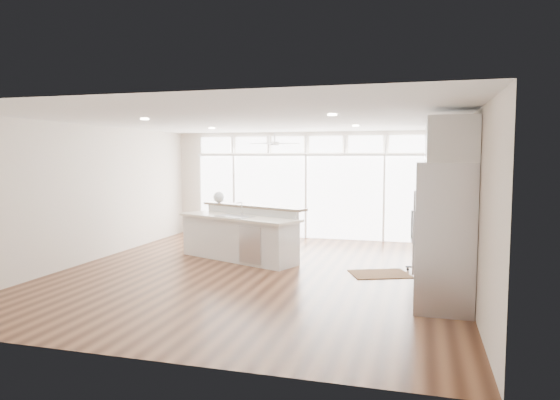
# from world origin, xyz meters

# --- Properties ---
(floor) EXTENTS (7.00, 8.00, 0.02)m
(floor) POSITION_xyz_m (0.00, 0.00, -0.01)
(floor) COLOR #3F2213
(floor) RESTS_ON ground
(ceiling) EXTENTS (7.00, 8.00, 0.02)m
(ceiling) POSITION_xyz_m (0.00, 0.00, 2.70)
(ceiling) COLOR white
(ceiling) RESTS_ON wall_back
(wall_back) EXTENTS (7.00, 0.04, 2.70)m
(wall_back) POSITION_xyz_m (0.00, 4.00, 1.35)
(wall_back) COLOR beige
(wall_back) RESTS_ON floor
(wall_front) EXTENTS (7.00, 0.04, 2.70)m
(wall_front) POSITION_xyz_m (0.00, -4.00, 1.35)
(wall_front) COLOR beige
(wall_front) RESTS_ON floor
(wall_left) EXTENTS (0.04, 8.00, 2.70)m
(wall_left) POSITION_xyz_m (-3.50, 0.00, 1.35)
(wall_left) COLOR beige
(wall_left) RESTS_ON floor
(wall_right) EXTENTS (0.04, 8.00, 2.70)m
(wall_right) POSITION_xyz_m (3.50, 0.00, 1.35)
(wall_right) COLOR beige
(wall_right) RESTS_ON floor
(glass_wall) EXTENTS (5.80, 0.06, 2.08)m
(glass_wall) POSITION_xyz_m (0.00, 3.94, 1.05)
(glass_wall) COLOR white
(glass_wall) RESTS_ON wall_back
(transom_row) EXTENTS (5.90, 0.06, 0.40)m
(transom_row) POSITION_xyz_m (0.00, 3.94, 2.38)
(transom_row) COLOR white
(transom_row) RESTS_ON wall_back
(desk_window) EXTENTS (0.04, 0.85, 0.85)m
(desk_window) POSITION_xyz_m (3.46, 0.30, 1.55)
(desk_window) COLOR white
(desk_window) RESTS_ON wall_right
(ceiling_fan) EXTENTS (1.16, 1.16, 0.32)m
(ceiling_fan) POSITION_xyz_m (-0.50, 2.80, 2.48)
(ceiling_fan) COLOR white
(ceiling_fan) RESTS_ON ceiling
(recessed_lights) EXTENTS (3.40, 3.00, 0.02)m
(recessed_lights) POSITION_xyz_m (0.00, 0.20, 2.68)
(recessed_lights) COLOR white
(recessed_lights) RESTS_ON ceiling
(oven_cabinet) EXTENTS (0.64, 1.20, 2.50)m
(oven_cabinet) POSITION_xyz_m (3.17, 1.80, 1.25)
(oven_cabinet) COLOR silver
(oven_cabinet) RESTS_ON floor
(desk_nook) EXTENTS (0.72, 1.30, 0.76)m
(desk_nook) POSITION_xyz_m (3.13, 0.30, 0.38)
(desk_nook) COLOR silver
(desk_nook) RESTS_ON floor
(upper_cabinets) EXTENTS (0.64, 1.30, 0.64)m
(upper_cabinets) POSITION_xyz_m (3.17, 0.30, 2.35)
(upper_cabinets) COLOR silver
(upper_cabinets) RESTS_ON wall_right
(refrigerator) EXTENTS (0.76, 0.90, 2.00)m
(refrigerator) POSITION_xyz_m (3.11, -1.35, 1.00)
(refrigerator) COLOR #B1B0B5
(refrigerator) RESTS_ON floor
(fridge_cabinet) EXTENTS (0.64, 0.90, 0.60)m
(fridge_cabinet) POSITION_xyz_m (3.17, -1.35, 2.30)
(fridge_cabinet) COLOR silver
(fridge_cabinet) RESTS_ON wall_right
(framed_photos) EXTENTS (0.06, 0.22, 0.80)m
(framed_photos) POSITION_xyz_m (3.46, 0.92, 1.40)
(framed_photos) COLOR black
(framed_photos) RESTS_ON wall_right
(kitchen_island) EXTENTS (2.89, 1.98, 1.07)m
(kitchen_island) POSITION_xyz_m (-0.72, 0.96, 0.54)
(kitchen_island) COLOR silver
(kitchen_island) RESTS_ON floor
(rug) EXTENTS (1.20, 1.05, 0.01)m
(rug) POSITION_xyz_m (2.13, 0.45, 0.01)
(rug) COLOR #3B2313
(rug) RESTS_ON floor
(office_chair) EXTENTS (0.64, 0.60, 1.08)m
(office_chair) POSITION_xyz_m (2.90, 0.91, 0.54)
(office_chair) COLOR black
(office_chair) RESTS_ON floor
(fishbowl) EXTENTS (0.31, 0.31, 0.24)m
(fishbowl) POSITION_xyz_m (-1.45, 1.70, 1.20)
(fishbowl) COLOR silver
(fishbowl) RESTS_ON kitchen_island
(monitor) EXTENTS (0.10, 0.47, 0.39)m
(monitor) POSITION_xyz_m (3.05, 0.30, 0.95)
(monitor) COLOR black
(monitor) RESTS_ON desk_nook
(keyboard) EXTENTS (0.13, 0.31, 0.02)m
(keyboard) POSITION_xyz_m (2.88, 0.30, 0.77)
(keyboard) COLOR white
(keyboard) RESTS_ON desk_nook
(potted_plant) EXTENTS (0.32, 0.35, 0.25)m
(potted_plant) POSITION_xyz_m (3.17, 1.80, 2.63)
(potted_plant) COLOR #315E28
(potted_plant) RESTS_ON oven_cabinet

